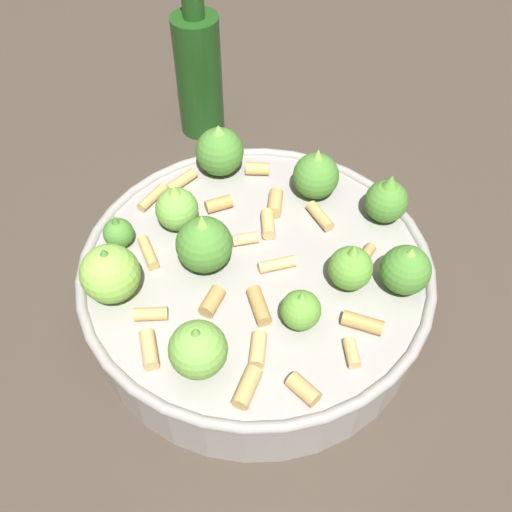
{
  "coord_description": "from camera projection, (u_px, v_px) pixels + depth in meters",
  "views": [
    {
      "loc": [
        -0.08,
        0.3,
        0.44
      ],
      "look_at": [
        0.0,
        0.0,
        0.07
      ],
      "focal_mm": 40.51,
      "sensor_mm": 36.0,
      "label": 1
    }
  ],
  "objects": [
    {
      "name": "ground_plane",
      "position": [
        256.0,
        307.0,
        0.53
      ],
      "size": [
        2.4,
        2.4,
        0.0
      ],
      "primitive_type": "plane",
      "color": "#42382D"
    },
    {
      "name": "cooking_pan",
      "position": [
        255.0,
        278.0,
        0.5
      ],
      "size": [
        0.3,
        0.3,
        0.12
      ],
      "color": "#9E9993",
      "rests_on": "ground"
    },
    {
      "name": "olive_oil_bottle",
      "position": [
        199.0,
        71.0,
        0.65
      ],
      "size": [
        0.05,
        0.05,
        0.19
      ],
      "color": "#1E4C19",
      "rests_on": "ground"
    }
  ]
}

